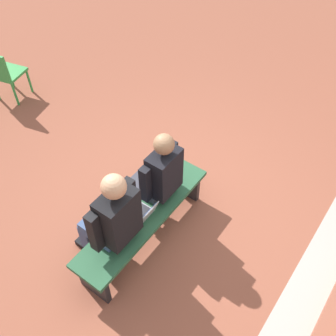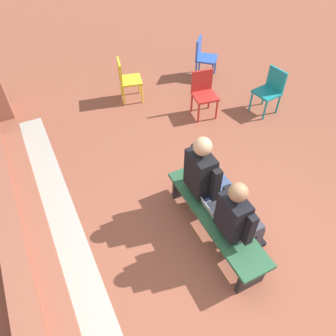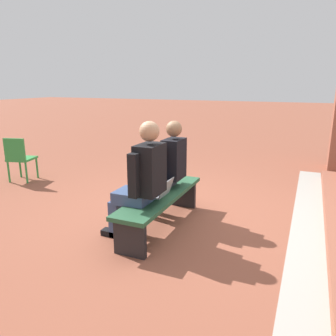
# 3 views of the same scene
# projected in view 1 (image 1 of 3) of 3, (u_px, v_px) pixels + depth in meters

# --- Properties ---
(ground_plane) EXTENTS (60.00, 60.00, 0.00)m
(ground_plane) POSITION_uv_depth(u_px,v_px,m) (171.00, 219.00, 4.63)
(ground_plane) COLOR brown
(concrete_strip) EXTENTS (7.37, 0.40, 0.01)m
(concrete_strip) POSITION_uv_depth(u_px,v_px,m) (288.00, 329.00, 3.76)
(concrete_strip) COLOR #A8A399
(concrete_strip) RESTS_ON ground
(bench) EXTENTS (1.80, 0.44, 0.45)m
(bench) POSITION_uv_depth(u_px,v_px,m) (144.00, 219.00, 4.19)
(bench) COLOR #285638
(bench) RESTS_ON ground
(person_student) EXTENTS (0.54, 0.68, 1.34)m
(person_student) POSITION_uv_depth(u_px,v_px,m) (156.00, 176.00, 4.13)
(person_student) COLOR #383842
(person_student) RESTS_ON ground
(person_adult) EXTENTS (0.58, 0.74, 1.41)m
(person_adult) POSITION_uv_depth(u_px,v_px,m) (111.00, 219.00, 3.72)
(person_adult) COLOR #384C75
(person_adult) RESTS_ON ground
(laptop) EXTENTS (0.32, 0.29, 0.21)m
(laptop) POSITION_uv_depth(u_px,v_px,m) (141.00, 215.00, 4.05)
(laptop) COLOR #9EA0A5
(laptop) RESTS_ON bench
(plastic_chair_near_bench_left) EXTENTS (0.51, 0.51, 0.84)m
(plastic_chair_near_bench_left) POSITION_uv_depth(u_px,v_px,m) (4.00, 72.00, 5.83)
(plastic_chair_near_bench_left) COLOR #2D893D
(plastic_chair_near_bench_left) RESTS_ON ground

